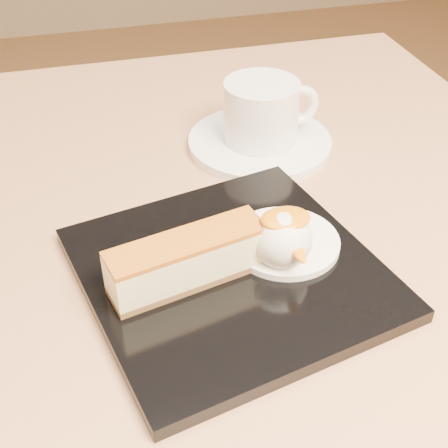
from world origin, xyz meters
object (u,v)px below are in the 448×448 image
object	(u,v)px
cheesecake	(188,260)
ice_cream_scoop	(283,239)
coffee_cup	(263,110)
saucer	(260,143)
dessert_plate	(231,273)
table	(178,364)

from	to	relation	value
cheesecake	ice_cream_scoop	bearing A→B (deg)	-12.71
coffee_cup	saucer	bearing A→B (deg)	-180.00
cheesecake	ice_cream_scoop	world-z (taller)	ice_cream_scoop
saucer	coffee_cup	xyz separation A→B (m)	(0.00, 0.00, 0.04)
dessert_plate	saucer	world-z (taller)	dessert_plate
table	coffee_cup	size ratio (longest dim) A/B	7.77
table	cheesecake	size ratio (longest dim) A/B	6.33
cheesecake	dessert_plate	bearing A→B (deg)	-4.58
table	coffee_cup	world-z (taller)	coffee_cup
table	ice_cream_scoop	world-z (taller)	ice_cream_scoop
table	coffee_cup	distance (m)	0.27
dessert_plate	cheesecake	distance (m)	0.04
dessert_plate	saucer	xyz separation A→B (m)	(0.08, 0.19, -0.00)
table	dessert_plate	bearing A→B (deg)	-54.64
ice_cream_scoop	table	bearing A→B (deg)	143.02
table	dessert_plate	world-z (taller)	dessert_plate
ice_cream_scoop	saucer	world-z (taller)	ice_cream_scoop
table	saucer	world-z (taller)	saucer
ice_cream_scoop	coffee_cup	xyz separation A→B (m)	(0.05, 0.19, 0.01)
table	dessert_plate	distance (m)	0.17
coffee_cup	table	bearing A→B (deg)	-136.30
dessert_plate	ice_cream_scoop	distance (m)	0.05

